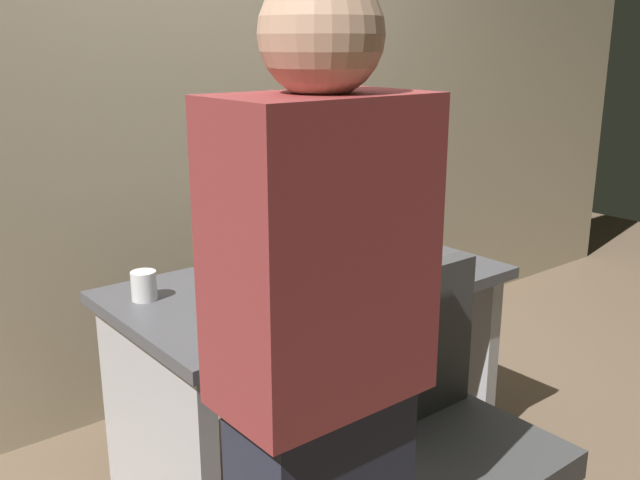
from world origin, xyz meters
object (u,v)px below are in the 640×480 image
person_at_desk (321,398)px  cup_near_keyboard (222,314)px  monitor (302,195)px  mouse (383,265)px  desk (311,341)px  office_chair (448,459)px  book_stack (386,230)px  cell_phone (441,268)px  keyboard (326,285)px  cup_by_monitor (144,286)px

person_at_desk → cup_near_keyboard: person_at_desk is taller
monitor → mouse: monitor is taller
desk → monitor: monitor is taller
office_chair → book_stack: bearing=55.8°
desk → mouse: size_ratio=13.36×
desk → cell_phone: bearing=-26.5°
mouse → office_chair: bearing=-119.6°
keyboard → cup_by_monitor: size_ratio=4.61×
desk → office_chair: (-0.10, -0.72, -0.07)m
desk → cup_by_monitor: bearing=162.1°
office_chair → book_stack: (0.58, 0.85, 0.37)m
person_at_desk → keyboard: (0.62, 0.74, -0.10)m
monitor → cell_phone: monitor is taller
monitor → cup_near_keyboard: size_ratio=6.07×
cell_phone → cup_near_keyboard: bearing=-164.4°
desk → cup_near_keyboard: bearing=-158.3°
mouse → cup_by_monitor: 0.84m
monitor → office_chair: bearing=-101.6°
office_chair → cup_by_monitor: size_ratio=10.08×
office_chair → cup_by_monitor: office_chair is taller
person_at_desk → cell_phone: bearing=30.5°
cup_near_keyboard → keyboard: bearing=10.5°
cup_near_keyboard → cup_by_monitor: cup_by_monitor is taller
monitor → book_stack: (0.40, -0.03, -0.19)m
keyboard → cup_by_monitor: cup_by_monitor is taller
cup_near_keyboard → book_stack: bearing=18.4°
cup_near_keyboard → cell_phone: cup_near_keyboard is taller
book_stack → cup_near_keyboard: bearing=-161.6°
person_at_desk → mouse: person_at_desk is taller
person_at_desk → cell_phone: size_ratio=11.38×
monitor → book_stack: size_ratio=2.40×
office_chair → cup_by_monitor: 1.05m
monitor → mouse: bearing=-52.2°
book_stack → person_at_desk: bearing=-139.1°
mouse → cup_near_keyboard: (-0.74, -0.11, 0.03)m
office_chair → cell_phone: (0.52, 0.51, 0.31)m
monitor → cup_by_monitor: monitor is taller
cup_by_monitor → office_chair: bearing=-63.9°
cup_by_monitor → cell_phone: size_ratio=0.65×
person_at_desk → cup_near_keyboard: bearing=75.7°
book_stack → cell_phone: size_ratio=1.56×
book_stack → cell_phone: bearing=-99.5°
cup_by_monitor → book_stack: book_stack is taller
office_chair → cup_by_monitor: (-0.44, 0.89, 0.35)m
monitor → desk: bearing=-118.1°
keyboard → cell_phone: keyboard is taller
desk → cup_near_keyboard: 0.57m
mouse → cup_by_monitor: (-0.80, 0.25, 0.03)m
office_chair → person_at_desk: 0.69m
office_chair → mouse: size_ratio=9.40×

